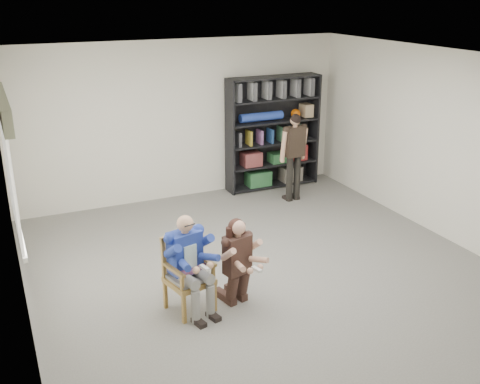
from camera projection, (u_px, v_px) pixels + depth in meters
name	position (u px, v px, depth m)	size (l,w,h in m)	color
room_shell	(275.00, 178.00, 6.90)	(6.00, 7.00, 2.80)	white
floor	(273.00, 279.00, 7.38)	(6.00, 7.00, 0.01)	slate
window_left	(11.00, 168.00, 6.52)	(0.16, 2.00, 1.75)	white
armchair	(189.00, 275.00, 6.52)	(0.54, 0.52, 0.93)	olive
seated_man	(189.00, 264.00, 6.48)	(0.52, 0.72, 1.20)	navy
kneeling_woman	(239.00, 263.00, 6.62)	(0.46, 0.74, 1.10)	#35231D
bookshelf	(273.00, 133.00, 10.48)	(1.80, 0.38, 2.10)	black
standing_man	(294.00, 158.00, 9.86)	(0.49, 0.27, 1.58)	#2C221A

